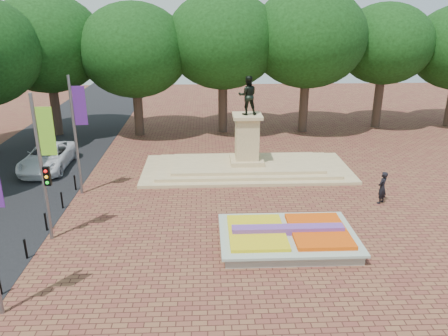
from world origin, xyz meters
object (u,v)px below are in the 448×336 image
(monument, at_px, (247,158))
(van, at_px, (48,157))
(flower_bed, at_px, (288,237))
(pedestrian, at_px, (382,188))

(monument, xyz_separation_m, van, (-13.59, 0.95, -0.06))
(flower_bed, relative_size, van, 1.06)
(flower_bed, xyz_separation_m, monument, (-1.03, 10.00, 0.50))
(pedestrian, bearing_deg, van, -60.57)
(monument, bearing_deg, van, 175.99)
(van, relative_size, pedestrian, 3.16)
(flower_bed, bearing_deg, pedestrian, 35.46)
(flower_bed, distance_m, monument, 10.07)
(van, bearing_deg, pedestrian, -18.56)
(monument, bearing_deg, pedestrian, -38.47)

